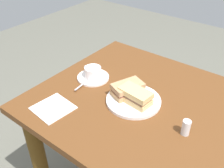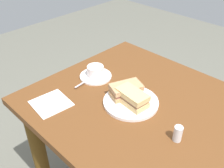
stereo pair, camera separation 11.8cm
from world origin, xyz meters
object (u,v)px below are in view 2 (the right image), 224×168
at_px(dining_table, 154,136).
at_px(sandwich_front, 132,98).
at_px(coffee_cup, 95,71).
at_px(coffee_saucer, 96,76).
at_px(sandwich_plate, 131,102).
at_px(sandwich_back, 126,90).
at_px(salt_shaker, 178,134).
at_px(spoon, 85,81).
at_px(napkin, 51,103).

relative_size(dining_table, sandwich_front, 7.51).
bearing_deg(coffee_cup, coffee_saucer, -6.20).
distance_m(sandwich_plate, sandwich_back, 0.06).
distance_m(sandwich_front, coffee_saucer, 0.29).
distance_m(sandwich_back, coffee_saucer, 0.23).
height_order(sandwich_plate, coffee_cup, coffee_cup).
bearing_deg(coffee_saucer, coffee_cup, 173.80).
distance_m(coffee_cup, salt_shaker, 0.53).
height_order(spoon, salt_shaker, salt_shaker).
distance_m(sandwich_plate, sandwich_front, 0.04).
distance_m(sandwich_front, salt_shaker, 0.25).
bearing_deg(dining_table, napkin, -142.25).
height_order(sandwich_back, salt_shaker, sandwich_back).
xyz_separation_m(sandwich_plate, coffee_saucer, (-0.27, 0.03, -0.00)).
relative_size(sandwich_front, salt_shaker, 2.31).
xyz_separation_m(dining_table, salt_shaker, (0.15, -0.08, 0.18)).
distance_m(spoon, salt_shaker, 0.52).
height_order(dining_table, salt_shaker, salt_shaker).
bearing_deg(dining_table, coffee_cup, 179.95).
bearing_deg(spoon, napkin, -86.64).
distance_m(sandwich_front, napkin, 0.35).
xyz_separation_m(sandwich_front, coffee_cup, (-0.28, 0.04, -0.01)).
bearing_deg(sandwich_plate, sandwich_front, -35.54).
height_order(dining_table, coffee_cup, coffee_cup).
xyz_separation_m(coffee_cup, spoon, (0.01, -0.08, -0.03)).
distance_m(sandwich_plate, coffee_cup, 0.27).
bearing_deg(spoon, sandwich_back, 14.71).
bearing_deg(salt_shaker, dining_table, 151.95).
relative_size(sandwich_back, salt_shaker, 2.46).
bearing_deg(sandwich_back, dining_table, 6.86).
bearing_deg(salt_shaker, spoon, 179.83).
bearing_deg(spoon, dining_table, 11.43).
bearing_deg(coffee_cup, sandwich_back, -4.98).
bearing_deg(coffee_saucer, dining_table, -0.02).
bearing_deg(sandwich_front, salt_shaker, -7.56).
relative_size(sandwich_front, napkin, 0.99).
bearing_deg(salt_shaker, sandwich_back, 169.18).
bearing_deg(coffee_saucer, sandwich_front, -9.09).
bearing_deg(dining_table, sandwich_back, -173.14).
relative_size(sandwich_plate, napkin, 1.61).
distance_m(spoon, napkin, 0.21).
distance_m(sandwich_back, coffee_cup, 0.22).
height_order(dining_table, napkin, napkin).
distance_m(coffee_cup, spoon, 0.08).
relative_size(sandwich_plate, sandwich_front, 1.63).
distance_m(sandwich_front, coffee_cup, 0.28).
relative_size(sandwich_back, napkin, 1.05).
height_order(dining_table, sandwich_back, sandwich_back).
height_order(sandwich_back, napkin, sandwich_back).
distance_m(coffee_cup, napkin, 0.28).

